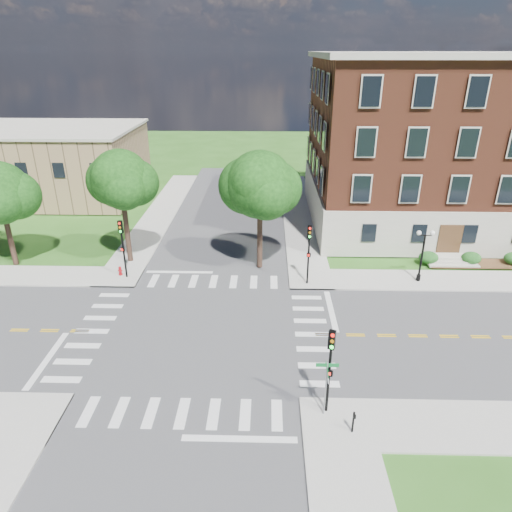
{
  "coord_description": "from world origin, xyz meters",
  "views": [
    {
      "loc": [
        4.19,
        -24.83,
        16.84
      ],
      "look_at": [
        3.43,
        5.18,
        3.2
      ],
      "focal_mm": 32.0,
      "sensor_mm": 36.0,
      "label": 1
    }
  ],
  "objects_px": {
    "traffic_signal_se": "(330,361)",
    "traffic_signal_ne": "(309,247)",
    "fire_hydrant": "(120,271)",
    "twin_lamp_west": "(422,253)",
    "traffic_signal_nw": "(122,242)",
    "street_sign_pole": "(327,379)",
    "push_button_post": "(353,421)"
  },
  "relations": [
    {
      "from": "traffic_signal_se",
      "to": "street_sign_pole",
      "type": "xyz_separation_m",
      "value": [
        -0.14,
        -0.21,
        -0.88
      ]
    },
    {
      "from": "traffic_signal_nw",
      "to": "fire_hydrant",
      "type": "bearing_deg",
      "value": 148.77
    },
    {
      "from": "street_sign_pole",
      "to": "push_button_post",
      "type": "height_order",
      "value": "street_sign_pole"
    },
    {
      "from": "traffic_signal_nw",
      "to": "push_button_post",
      "type": "height_order",
      "value": "traffic_signal_nw"
    },
    {
      "from": "traffic_signal_se",
      "to": "street_sign_pole",
      "type": "height_order",
      "value": "traffic_signal_se"
    },
    {
      "from": "traffic_signal_nw",
      "to": "fire_hydrant",
      "type": "relative_size",
      "value": 6.4
    },
    {
      "from": "street_sign_pole",
      "to": "fire_hydrant",
      "type": "xyz_separation_m",
      "value": [
        -14.82,
        15.12,
        -1.84
      ]
    },
    {
      "from": "traffic_signal_ne",
      "to": "twin_lamp_west",
      "type": "xyz_separation_m",
      "value": [
        8.83,
        0.68,
        -0.66
      ]
    },
    {
      "from": "traffic_signal_se",
      "to": "traffic_signal_nw",
      "type": "relative_size",
      "value": 1.0
    },
    {
      "from": "traffic_signal_ne",
      "to": "twin_lamp_west",
      "type": "relative_size",
      "value": 1.13
    },
    {
      "from": "traffic_signal_nw",
      "to": "street_sign_pole",
      "type": "distance_m",
      "value": 20.51
    },
    {
      "from": "traffic_signal_nw",
      "to": "traffic_signal_ne",
      "type": "bearing_deg",
      "value": -2.78
    },
    {
      "from": "fire_hydrant",
      "to": "twin_lamp_west",
      "type": "bearing_deg",
      "value": -0.93
    },
    {
      "from": "twin_lamp_west",
      "to": "street_sign_pole",
      "type": "distance_m",
      "value": 17.3
    },
    {
      "from": "twin_lamp_west",
      "to": "fire_hydrant",
      "type": "distance_m",
      "value": 23.98
    },
    {
      "from": "traffic_signal_se",
      "to": "street_sign_pole",
      "type": "bearing_deg",
      "value": -123.87
    },
    {
      "from": "traffic_signal_nw",
      "to": "traffic_signal_se",
      "type": "bearing_deg",
      "value": -45.39
    },
    {
      "from": "street_sign_pole",
      "to": "push_button_post",
      "type": "distance_m",
      "value": 2.28
    },
    {
      "from": "street_sign_pole",
      "to": "traffic_signal_se",
      "type": "bearing_deg",
      "value": 56.13
    },
    {
      "from": "traffic_signal_nw",
      "to": "street_sign_pole",
      "type": "relative_size",
      "value": 1.55
    },
    {
      "from": "street_sign_pole",
      "to": "traffic_signal_ne",
      "type": "bearing_deg",
      "value": 89.05
    },
    {
      "from": "fire_hydrant",
      "to": "traffic_signal_nw",
      "type": "bearing_deg",
      "value": -31.23
    },
    {
      "from": "traffic_signal_ne",
      "to": "fire_hydrant",
      "type": "relative_size",
      "value": 6.4
    },
    {
      "from": "traffic_signal_nw",
      "to": "twin_lamp_west",
      "type": "xyz_separation_m",
      "value": [
        23.28,
        -0.02,
        -0.66
      ]
    },
    {
      "from": "traffic_signal_ne",
      "to": "street_sign_pole",
      "type": "distance_m",
      "value": 14.08
    },
    {
      "from": "twin_lamp_west",
      "to": "street_sign_pole",
      "type": "bearing_deg",
      "value": -121.61
    },
    {
      "from": "traffic_signal_nw",
      "to": "street_sign_pole",
      "type": "bearing_deg",
      "value": -46.07
    },
    {
      "from": "traffic_signal_se",
      "to": "street_sign_pole",
      "type": "relative_size",
      "value": 1.55
    },
    {
      "from": "traffic_signal_se",
      "to": "traffic_signal_ne",
      "type": "bearing_deg",
      "value": 89.61
    },
    {
      "from": "traffic_signal_nw",
      "to": "twin_lamp_west",
      "type": "bearing_deg",
      "value": -0.06
    },
    {
      "from": "traffic_signal_se",
      "to": "fire_hydrant",
      "type": "xyz_separation_m",
      "value": [
        -14.96,
        14.92,
        -2.72
      ]
    },
    {
      "from": "street_sign_pole",
      "to": "push_button_post",
      "type": "bearing_deg",
      "value": -44.21
    }
  ]
}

